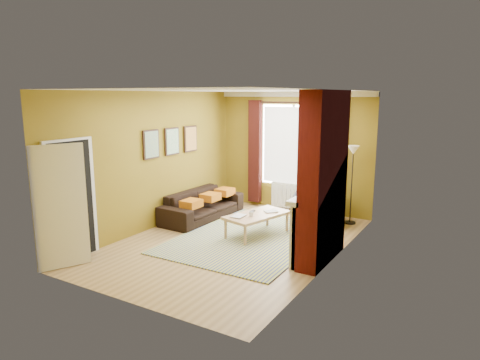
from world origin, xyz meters
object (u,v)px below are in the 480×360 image
at_px(armchair, 318,209).
at_px(floor_lamp, 353,162).
at_px(wicker_stool, 309,209).
at_px(coffee_table, 257,216).
at_px(sofa, 202,205).

height_order(armchair, floor_lamp, floor_lamp).
height_order(wicker_stool, floor_lamp, floor_lamp).
bearing_deg(armchair, floor_lamp, -163.43).
distance_m(armchair, coffee_table, 1.56).
relative_size(wicker_stool, floor_lamp, 0.26).
height_order(armchair, coffee_table, armchair).
xyz_separation_m(sofa, floor_lamp, (2.96, 1.31, 1.02)).
relative_size(coffee_table, floor_lamp, 0.86).
relative_size(armchair, floor_lamp, 0.60).
bearing_deg(floor_lamp, wicker_stool, -172.99).
height_order(coffee_table, wicker_stool, coffee_table).
xyz_separation_m(sofa, armchair, (2.37, 0.95, 0.02)).
distance_m(sofa, wicker_stool, 2.39).
bearing_deg(coffee_table, armchair, 76.63).
xyz_separation_m(armchair, floor_lamp, (0.59, 0.37, 1.00)).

